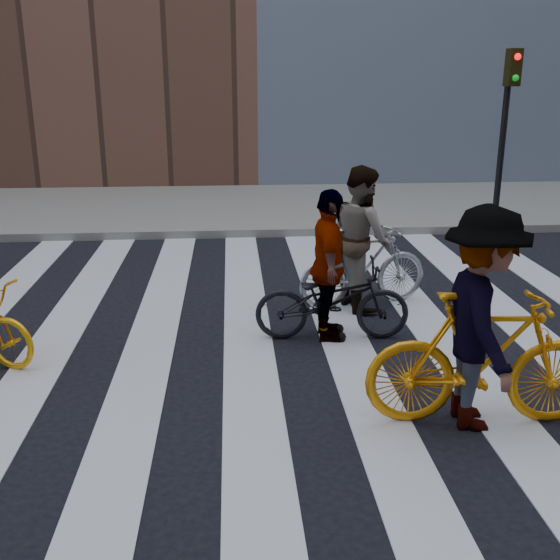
{
  "coord_description": "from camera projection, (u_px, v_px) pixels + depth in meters",
  "views": [
    {
      "loc": [
        -0.71,
        -6.74,
        2.92
      ],
      "look_at": [
        -0.17,
        0.3,
        0.67
      ],
      "focal_mm": 42.0,
      "sensor_mm": 36.0,
      "label": 1
    }
  ],
  "objects": [
    {
      "name": "rider_mid",
      "position": [
        361.0,
        238.0,
        8.31
      ],
      "size": [
        0.89,
        1.03,
        1.83
      ],
      "primitive_type": "imported",
      "rotation": [
        0.0,
        0.0,
        1.82
      ],
      "color": "slate",
      "rests_on": "ground"
    },
    {
      "name": "bike_silver_mid",
      "position": [
        364.0,
        267.0,
        8.43
      ],
      "size": [
        1.84,
        0.92,
        1.06
      ],
      "primitive_type": "imported",
      "rotation": [
        0.0,
        0.0,
        1.82
      ],
      "color": "#ABAFB5",
      "rests_on": "ground"
    },
    {
      "name": "bike_yellow_right",
      "position": [
        483.0,
        359.0,
        5.55
      ],
      "size": [
        2.03,
        0.71,
        1.2
      ],
      "primitive_type": "imported",
      "rotation": [
        0.0,
        0.0,
        1.49
      ],
      "color": "orange",
      "rests_on": "ground"
    },
    {
      "name": "ground",
      "position": [
        298.0,
        345.0,
        7.35
      ],
      "size": [
        100.0,
        100.0,
        0.0
      ],
      "primitive_type": "plane",
      "color": "black",
      "rests_on": "ground"
    },
    {
      "name": "bike_dark_rear",
      "position": [
        332.0,
        300.0,
        7.4
      ],
      "size": [
        1.77,
        0.71,
        0.92
      ],
      "primitive_type": "imported",
      "rotation": [
        0.0,
        0.0,
        1.51
      ],
      "color": "black",
      "rests_on": "ground"
    },
    {
      "name": "traffic_signal",
      "position": [
        507.0,
        109.0,
        12.03
      ],
      "size": [
        0.22,
        0.42,
        3.33
      ],
      "color": "black",
      "rests_on": "ground"
    },
    {
      "name": "rider_rear",
      "position": [
        329.0,
        266.0,
        7.27
      ],
      "size": [
        0.48,
        1.03,
        1.73
      ],
      "primitive_type": "imported",
      "rotation": [
        0.0,
        0.0,
        1.51
      ],
      "color": "slate",
      "rests_on": "ground"
    },
    {
      "name": "sidewalk_far",
      "position": [
        263.0,
        207.0,
        14.45
      ],
      "size": [
        100.0,
        5.0,
        0.15
      ],
      "primitive_type": "cube",
      "color": "gray",
      "rests_on": "ground"
    },
    {
      "name": "zebra_crosswalk",
      "position": [
        298.0,
        344.0,
        7.34
      ],
      "size": [
        8.25,
        10.0,
        0.01
      ],
      "color": "silver",
      "rests_on": "ground"
    },
    {
      "name": "rider_right",
      "position": [
        481.0,
        320.0,
        5.44
      ],
      "size": [
        0.81,
        1.29,
        1.92
      ],
      "primitive_type": "imported",
      "rotation": [
        0.0,
        0.0,
        1.49
      ],
      "color": "slate",
      "rests_on": "ground"
    }
  ]
}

